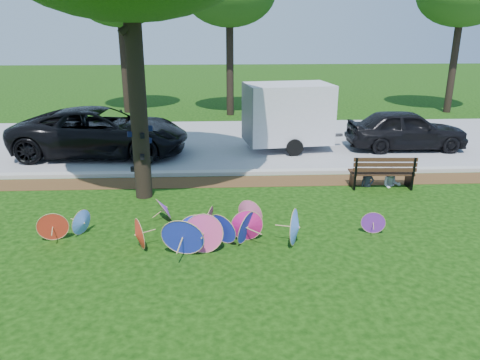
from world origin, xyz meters
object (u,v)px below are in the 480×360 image
at_px(dark_pickup, 406,130).
at_px(park_bench, 381,171).
at_px(black_van, 101,132).
at_px(person_left, 369,169).
at_px(cargo_trailer, 288,113).
at_px(person_right, 393,168).
at_px(parasol_pile, 205,227).

bearing_deg(dark_pickup, park_bench, 151.42).
bearing_deg(park_bench, black_van, 158.94).
xyz_separation_m(black_van, person_left, (8.30, -3.78, -0.31)).
height_order(black_van, cargo_trailer, cargo_trailer).
height_order(dark_pickup, person_left, dark_pickup).
relative_size(dark_pickup, person_right, 3.95).
bearing_deg(cargo_trailer, dark_pickup, -10.01).
relative_size(park_bench, person_left, 1.74).
relative_size(dark_pickup, park_bench, 2.38).
relative_size(cargo_trailer, park_bench, 1.66).
xyz_separation_m(park_bench, person_right, (0.35, 0.05, 0.07)).
height_order(park_bench, person_right, person_right).
xyz_separation_m(person_left, person_right, (0.70, 0.00, 0.02)).
distance_m(black_van, cargo_trailer, 6.64).
xyz_separation_m(park_bench, person_left, (-0.35, 0.05, 0.05)).
relative_size(parasol_pile, park_bench, 4.23).
height_order(parasol_pile, cargo_trailer, cargo_trailer).
bearing_deg(park_bench, cargo_trailer, 118.28).
distance_m(dark_pickup, person_right, 4.52).
relative_size(black_van, dark_pickup, 1.40).
height_order(dark_pickup, cargo_trailer, cargo_trailer).
height_order(person_left, person_right, person_right).
relative_size(parasol_pile, cargo_trailer, 2.54).
bearing_deg(parasol_pile, person_right, 32.85).
height_order(dark_pickup, person_right, dark_pickup).
distance_m(dark_pickup, park_bench, 4.72).
height_order(black_van, person_left, black_van).
bearing_deg(person_right, person_left, -168.15).
height_order(dark_pickup, park_bench, dark_pickup).
distance_m(person_left, person_right, 0.70).
bearing_deg(black_van, cargo_trailer, -83.13).
distance_m(dark_pickup, cargo_trailer, 4.39).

